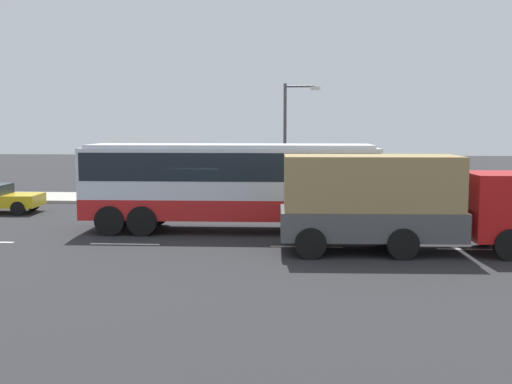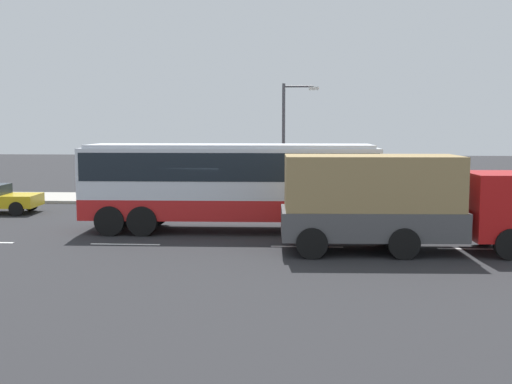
{
  "view_description": "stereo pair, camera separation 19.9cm",
  "coord_description": "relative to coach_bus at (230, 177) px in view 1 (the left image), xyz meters",
  "views": [
    {
      "loc": [
        4.29,
        -23.02,
        4.03
      ],
      "look_at": [
        2.54,
        -0.21,
        1.54
      ],
      "focal_mm": 43.16,
      "sensor_mm": 36.0,
      "label": 1
    },
    {
      "loc": [
        4.09,
        -23.04,
        4.03
      ],
      "look_at": [
        2.54,
        -0.21,
        1.54
      ],
      "focal_mm": 43.16,
      "sensor_mm": 36.0,
      "label": 2
    }
  ],
  "objects": [
    {
      "name": "ground_plane",
      "position": [
        -1.54,
        -0.09,
        -2.06
      ],
      "size": [
        120.0,
        120.0,
        0.0
      ],
      "primitive_type": "plane",
      "color": "#28282B"
    },
    {
      "name": "cargo_truck",
      "position": [
        5.75,
        -3.5,
        -0.4
      ],
      "size": [
        7.84,
        2.81,
        3.09
      ],
      "rotation": [
        0.0,
        0.0,
        0.04
      ],
      "color": "red",
      "rests_on": "ground_plane"
    },
    {
      "name": "coach_bus",
      "position": [
        0.0,
        0.0,
        0.0
      ],
      "size": [
        11.13,
        2.95,
        3.31
      ],
      "rotation": [
        0.0,
        0.0,
        0.02
      ],
      "color": "red",
      "rests_on": "ground_plane"
    },
    {
      "name": "street_lamp",
      "position": [
        2.04,
        7.97,
        1.58
      ],
      "size": [
        1.82,
        0.24,
        5.96
      ],
      "color": "#47474C",
      "rests_on": "sidewalk_curb"
    },
    {
      "name": "sidewalk_curb",
      "position": [
        -1.54,
        9.55,
        -1.98
      ],
      "size": [
        80.0,
        4.0,
        0.15
      ],
      "primitive_type": "cube",
      "color": "#A8A399",
      "rests_on": "ground_plane"
    },
    {
      "name": "lane_centreline",
      "position": [
        -0.05,
        -2.89,
        -2.06
      ],
      "size": [
        41.14,
        0.16,
        0.01
      ],
      "color": "white",
      "rests_on": "ground_plane"
    },
    {
      "name": "pedestrian_near_curb",
      "position": [
        5.06,
        8.53,
        -0.98
      ],
      "size": [
        0.32,
        0.32,
        1.62
      ],
      "rotation": [
        0.0,
        0.0,
        2.41
      ],
      "color": "black",
      "rests_on": "sidewalk_curb"
    },
    {
      "name": "pedestrian_at_crossing",
      "position": [
        -3.8,
        9.22,
        -0.9
      ],
      "size": [
        0.32,
        0.32,
        1.74
      ],
      "rotation": [
        0.0,
        0.0,
        4.05
      ],
      "color": "#38334C",
      "rests_on": "sidewalk_curb"
    }
  ]
}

